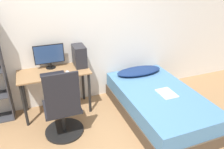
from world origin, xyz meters
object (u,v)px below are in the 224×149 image
at_px(bed, 158,104).
at_px(monitor, 49,55).
at_px(office_chair, 63,112).
at_px(keyboard, 52,74).
at_px(pc_tower, 79,56).

relative_size(bed, monitor, 4.12).
bearing_deg(bed, office_chair, 177.42).
distance_m(keyboard, pc_tower, 0.54).
relative_size(office_chair, keyboard, 2.93).
relative_size(keyboard, pc_tower, 1.05).
relative_size(monitor, pc_tower, 1.37).
distance_m(office_chair, pc_tower, 1.00).
bearing_deg(pc_tower, office_chair, -121.32).
bearing_deg(bed, monitor, 150.53).
bearing_deg(office_chair, monitor, 91.88).
xyz_separation_m(keyboard, pc_tower, (0.48, 0.19, 0.16)).
bearing_deg(bed, keyboard, 158.90).
bearing_deg(keyboard, monitor, 87.51).
xyz_separation_m(office_chair, keyboard, (-0.04, 0.53, 0.36)).
height_order(office_chair, bed, office_chair).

